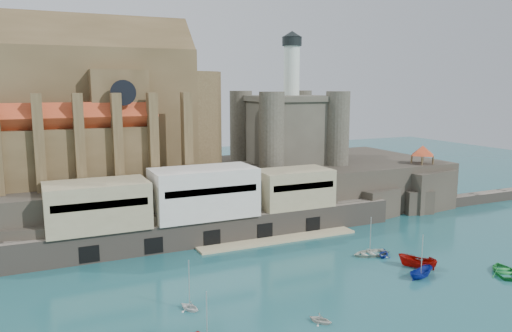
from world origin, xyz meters
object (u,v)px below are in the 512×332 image
object	(u,v)px
castle_keep	(288,125)
church	(102,112)
pavilion	(423,152)
boat_2	(421,278)
boat_1	(320,323)

from	to	relation	value
castle_keep	church	bearing A→B (deg)	178.89
pavilion	boat_2	bearing A→B (deg)	-132.57
church	castle_keep	size ratio (longest dim) A/B	1.60
church	pavilion	bearing A→B (deg)	-13.48
castle_keep	boat_2	distance (m)	50.77
pavilion	boat_1	world-z (taller)	pavilion
pavilion	boat_2	distance (m)	45.46
church	boat_1	size ratio (longest dim) A/B	16.41
boat_1	boat_2	bearing A→B (deg)	-16.82
castle_keep	boat_1	bearing A→B (deg)	-114.42
pavilion	castle_keep	bearing A→B (deg)	149.82
church	boat_2	xyz separation A→B (m)	(36.61, -47.99, -22.13)
castle_keep	boat_2	xyz separation A→B (m)	(-3.60, -47.22, -18.31)
church	castle_keep	bearing A→B (deg)	-1.11
church	boat_2	bearing A→B (deg)	-52.66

